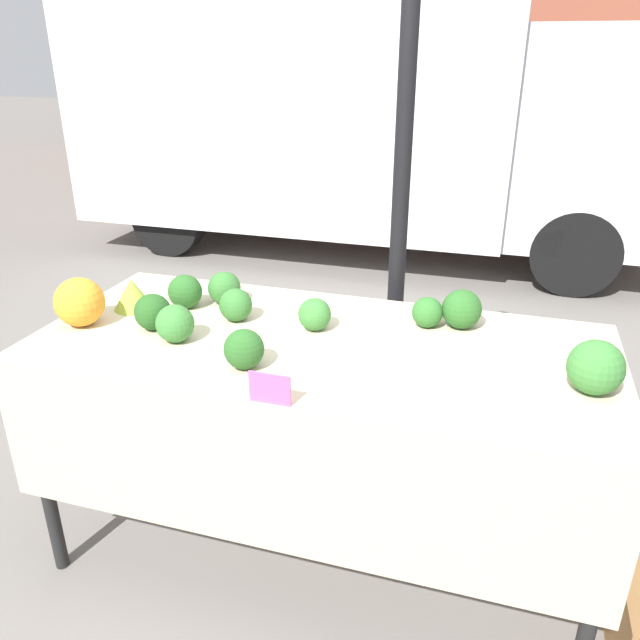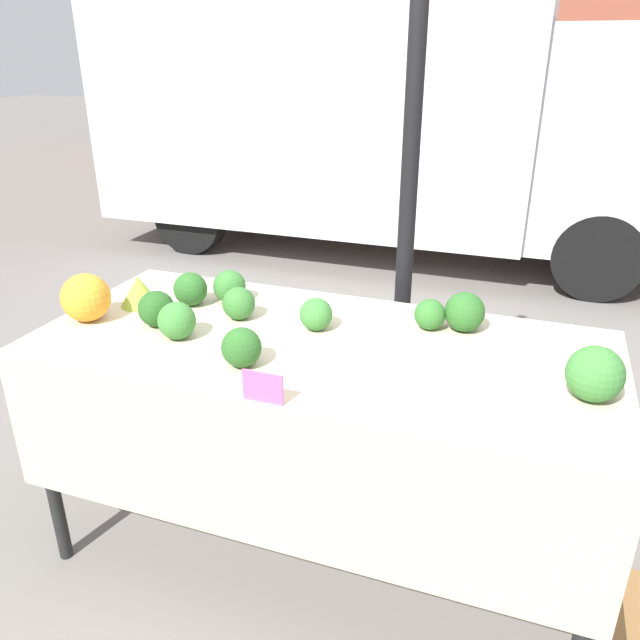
# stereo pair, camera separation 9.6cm
# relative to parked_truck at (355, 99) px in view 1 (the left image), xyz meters

# --- Properties ---
(ground_plane) EXTENTS (40.00, 40.00, 0.00)m
(ground_plane) POSITION_rel_parked_truck_xyz_m (0.91, -4.09, -1.40)
(ground_plane) COLOR slate
(tent_pole) EXTENTS (0.07, 0.07, 2.24)m
(tent_pole) POSITION_rel_parked_truck_xyz_m (1.06, -3.45, -0.29)
(tent_pole) COLOR black
(tent_pole) RESTS_ON ground_plane
(parked_truck) EXTENTS (5.37, 1.97, 2.66)m
(parked_truck) POSITION_rel_parked_truck_xyz_m (0.00, 0.00, 0.00)
(parked_truck) COLOR silver
(parked_truck) RESTS_ON ground_plane
(market_table) EXTENTS (1.98, 0.89, 0.92)m
(market_table) POSITION_rel_parked_truck_xyz_m (0.91, -4.16, -0.60)
(market_table) COLOR beige
(market_table) RESTS_ON ground_plane
(orange_cauliflower) EXTENTS (0.18, 0.18, 0.18)m
(orange_cauliflower) POSITION_rel_parked_truck_xyz_m (0.05, -4.21, -0.40)
(orange_cauliflower) COLOR orange
(orange_cauliflower) RESTS_ON market_table
(romanesco_head) EXTENTS (0.15, 0.15, 0.12)m
(romanesco_head) POSITION_rel_parked_truck_xyz_m (0.14, -4.02, -0.43)
(romanesco_head) COLOR #93B238
(romanesco_head) RESTS_ON market_table
(broccoli_head_0) EXTENTS (0.11, 0.11, 0.11)m
(broccoli_head_0) POSITION_rel_parked_truck_xyz_m (1.24, -3.86, -0.43)
(broccoli_head_0) COLOR #2D6628
(broccoli_head_0) RESTS_ON market_table
(broccoli_head_1) EXTENTS (0.12, 0.12, 0.12)m
(broccoli_head_1) POSITION_rel_parked_truck_xyz_m (0.86, -4.00, -0.43)
(broccoli_head_1) COLOR #387533
(broccoli_head_1) RESTS_ON market_table
(broccoli_head_2) EXTENTS (0.16, 0.16, 0.16)m
(broccoli_head_2) POSITION_rel_parked_truck_xyz_m (1.77, -4.18, -0.41)
(broccoli_head_2) COLOR #387533
(broccoli_head_2) RESTS_ON market_table
(broccoli_head_3) EXTENTS (0.13, 0.13, 0.13)m
(broccoli_head_3) POSITION_rel_parked_truck_xyz_m (0.33, -3.95, -0.42)
(broccoli_head_3) COLOR #285B23
(broccoli_head_3) RESTS_ON market_table
(broccoli_head_4) EXTENTS (0.13, 0.13, 0.13)m
(broccoli_head_4) POSITION_rel_parked_truck_xyz_m (0.74, -4.34, -0.42)
(broccoli_head_4) COLOR #285B23
(broccoli_head_4) RESTS_ON market_table
(broccoli_head_5) EXTENTS (0.13, 0.13, 0.13)m
(broccoli_head_5) POSITION_rel_parked_truck_xyz_m (0.44, -4.23, -0.42)
(broccoli_head_5) COLOR #387533
(broccoli_head_5) RESTS_ON market_table
(broccoli_head_6) EXTENTS (0.14, 0.14, 0.14)m
(broccoli_head_6) POSITION_rel_parked_truck_xyz_m (1.36, -3.83, -0.42)
(broccoli_head_6) COLOR #285B23
(broccoli_head_6) RESTS_ON market_table
(broccoli_head_7) EXTENTS (0.13, 0.13, 0.13)m
(broccoli_head_7) POSITION_rel_parked_truck_xyz_m (0.45, -3.87, -0.42)
(broccoli_head_7) COLOR #336B2D
(broccoli_head_7) RESTS_ON market_table
(broccoli_head_8) EXTENTS (0.13, 0.13, 0.13)m
(broccoli_head_8) POSITION_rel_parked_truck_xyz_m (0.31, -4.17, -0.42)
(broccoli_head_8) COLOR #23511E
(broccoli_head_8) RESTS_ON market_table
(broccoli_head_9) EXTENTS (0.12, 0.12, 0.12)m
(broccoli_head_9) POSITION_rel_parked_truck_xyz_m (0.56, -4.01, -0.43)
(broccoli_head_9) COLOR #336B2D
(broccoli_head_9) RESTS_ON market_table
(price_sign) EXTENTS (0.12, 0.01, 0.10)m
(price_sign) POSITION_rel_parked_truck_xyz_m (0.90, -4.52, -0.44)
(price_sign) COLOR #F45B9E
(price_sign) RESTS_ON market_table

